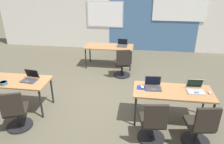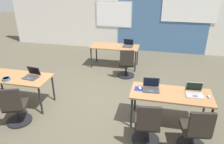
% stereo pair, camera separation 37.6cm
% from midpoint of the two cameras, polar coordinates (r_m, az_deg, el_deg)
% --- Properties ---
extents(ground_plane, '(24.00, 24.00, 0.00)m').
position_cam_midpoint_polar(ground_plane, '(5.46, -2.17, -7.17)').
color(ground_plane, '#4C4738').
extents(back_wall_assembly, '(10.00, 0.27, 2.80)m').
position_cam_midpoint_polar(back_wall_assembly, '(8.88, 5.17, 14.96)').
color(back_wall_assembly, silver).
rests_on(back_wall_assembly, ground).
extents(desk_near_left, '(1.60, 0.70, 0.72)m').
position_cam_midpoint_polar(desk_near_left, '(5.37, -22.41, -1.75)').
color(desk_near_left, olive).
rests_on(desk_near_left, ground).
extents(desk_near_right, '(1.60, 0.70, 0.72)m').
position_cam_midpoint_polar(desk_near_right, '(4.50, 17.84, -6.16)').
color(desk_near_right, olive).
rests_on(desk_near_right, ground).
extents(desk_far_center, '(1.60, 0.70, 0.72)m').
position_cam_midpoint_polar(desk_far_center, '(7.14, 2.25, 6.49)').
color(desk_far_center, olive).
rests_on(desk_far_center, ground).
extents(laptop_near_right_end, '(0.35, 0.31, 0.23)m').
position_cam_midpoint_polar(laptop_near_right_end, '(4.57, 23.47, -5.02)').
color(laptop_near_right_end, '#9E9EA3').
rests_on(laptop_near_right_end, desk_near_right).
extents(mouse_near_right_end, '(0.06, 0.10, 0.03)m').
position_cam_midpoint_polar(mouse_near_right_end, '(4.60, 26.78, -5.93)').
color(mouse_near_right_end, '#B2B2B7').
rests_on(mouse_near_right_end, desk_near_right).
extents(chair_near_right_end, '(0.52, 0.57, 0.92)m').
position_cam_midpoint_polar(chair_near_right_end, '(4.15, 23.91, -14.80)').
color(chair_near_right_end, black).
rests_on(chair_near_right_end, ground).
extents(laptop_near_right_inner, '(0.35, 0.29, 0.24)m').
position_cam_midpoint_polar(laptop_near_right_inner, '(4.48, 12.82, -4.05)').
color(laptop_near_right_inner, '#333338').
rests_on(laptop_near_right_inner, desk_near_right).
extents(mousepad_near_right_inner, '(0.22, 0.19, 0.00)m').
position_cam_midpoint_polar(mousepad_near_right_inner, '(4.47, 9.91, -4.53)').
color(mousepad_near_right_inner, navy).
rests_on(mousepad_near_right_inner, desk_near_right).
extents(mouse_near_right_inner, '(0.09, 0.11, 0.03)m').
position_cam_midpoint_polar(mouse_near_right_inner, '(4.46, 9.92, -4.32)').
color(mouse_near_right_inner, silver).
rests_on(mouse_near_right_inner, mousepad_near_right_inner).
extents(chair_near_right_inner, '(0.52, 0.56, 0.92)m').
position_cam_midpoint_polar(chair_near_right_inner, '(4.03, 12.06, -14.26)').
color(chair_near_right_inner, black).
rests_on(chair_near_right_inner, ground).
extents(laptop_far_right, '(0.34, 0.30, 0.23)m').
position_cam_midpoint_polar(laptop_far_right, '(7.11, 5.81, 7.22)').
color(laptop_far_right, '#333338').
rests_on(laptop_far_right, desk_far_center).
extents(chair_far_right, '(0.52, 0.58, 0.92)m').
position_cam_midpoint_polar(chair_far_right, '(6.45, 5.53, 1.69)').
color(chair_far_right, black).
rests_on(chair_far_right, ground).
extents(laptop_near_left_inner, '(0.36, 0.33, 0.23)m').
position_cam_midpoint_polar(laptop_near_left_inner, '(5.16, -18.81, -0.86)').
color(laptop_near_left_inner, '#333338').
rests_on(laptop_near_left_inner, desk_near_left).
extents(chair_near_left_inner, '(0.57, 0.61, 0.92)m').
position_cam_midpoint_polar(chair_near_left_inner, '(4.76, -22.40, -9.11)').
color(chair_near_left_inner, black).
rests_on(chair_near_left_inner, ground).
extents(snack_bowl, '(0.18, 0.18, 0.06)m').
position_cam_midpoint_polar(snack_bowl, '(5.23, -24.71, -1.70)').
color(snack_bowl, '#3D6070').
rests_on(snack_bowl, desk_near_left).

